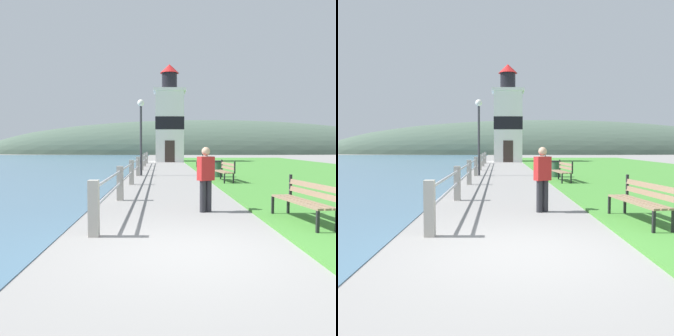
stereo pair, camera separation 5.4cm
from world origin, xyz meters
The scene contains 11 objects.
ground_plane centered at (0.00, 0.00, 0.00)m, with size 160.00×160.00×0.00m, color gray.
grass_verge centered at (7.71, 15.67, 0.03)m, with size 12.00×47.02×0.06m.
seawall_railing centered at (-1.61, 13.82, 0.58)m, with size 0.18×25.82×0.99m.
park_bench_near centered at (2.47, 1.90, 0.54)m, with size 0.71×1.96×0.94m.
park_bench_midway centered at (2.28, 10.32, 0.54)m, with size 0.68×2.01×0.94m.
park_bench_far centered at (2.37, 19.36, 0.54)m, with size 0.56×1.83×0.94m.
lighthouse centered at (0.41, 30.16, 3.91)m, with size 3.01×3.01×9.18m.
person_strolling centered at (0.64, 3.37, 0.84)m, with size 0.43×0.36×1.55m.
trash_bin centered at (2.30, 12.40, 0.42)m, with size 0.54×0.54×0.84m.
lamp_post centered at (-1.46, 14.10, 2.74)m, with size 0.36×0.36×3.96m.
distant_hillside centered at (8.00, 61.34, 0.00)m, with size 80.00×16.00×12.00m.
Camera 1 is at (-0.44, -5.50, 1.61)m, focal length 40.00 mm.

